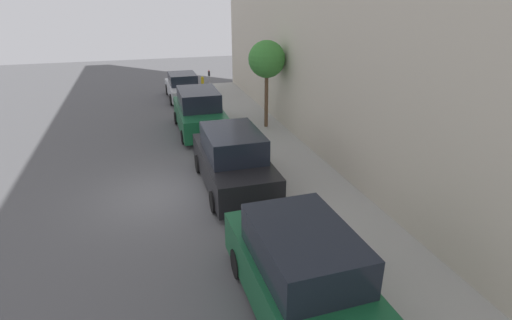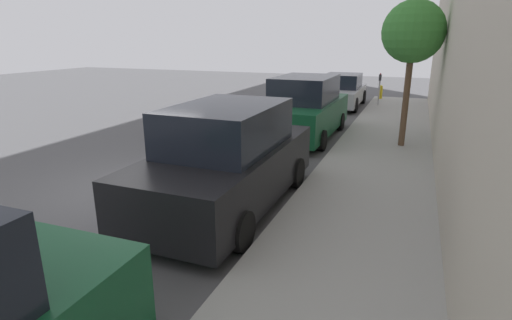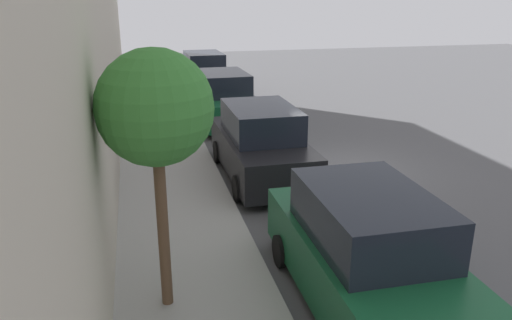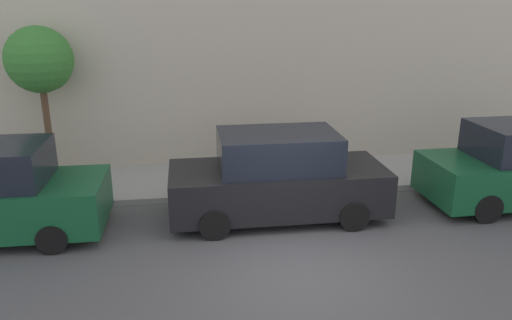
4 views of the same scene
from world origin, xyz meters
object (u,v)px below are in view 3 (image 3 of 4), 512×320
at_px(parked_suv_fourth, 366,254).
at_px(parking_meter_near, 167,70).
at_px(parked_suv_second, 223,100).
at_px(street_tree, 155,110).
at_px(parked_suv_nearest, 204,74).
at_px(parked_suv_third, 261,144).

height_order(parked_suv_fourth, parking_meter_near, parked_suv_fourth).
relative_size(parked_suv_second, street_tree, 1.21).
height_order(parked_suv_nearest, parked_suv_second, same).
height_order(parked_suv_third, parked_suv_fourth, same).
height_order(parked_suv_third, parking_meter_near, parked_suv_third).
xyz_separation_m(parked_suv_second, parking_meter_near, (1.60, -7.43, 0.09)).
height_order(parked_suv_nearest, street_tree, street_tree).
xyz_separation_m(parked_suv_third, street_tree, (2.93, 5.54, 2.35)).
bearing_deg(parking_meter_near, parked_suv_fourth, 95.03).
bearing_deg(parked_suv_nearest, street_tree, 80.05).
xyz_separation_m(parked_suv_fourth, parking_meter_near, (1.72, -19.59, 0.09)).
distance_m(parked_suv_fourth, parking_meter_near, 19.67).
height_order(parked_suv_second, parked_suv_fourth, same).
distance_m(parked_suv_nearest, parking_meter_near, 2.04).
relative_size(parked_suv_fourth, street_tree, 1.21).
bearing_deg(parked_suv_third, street_tree, 62.14).
distance_m(parked_suv_second, parking_meter_near, 7.60).
height_order(parked_suv_nearest, parked_suv_third, same).
relative_size(parked_suv_nearest, parked_suv_second, 1.00).
xyz_separation_m(parking_meter_near, street_tree, (1.36, 19.00, 2.26)).
bearing_deg(parked_suv_third, parked_suv_nearest, -91.06).
bearing_deg(parked_suv_fourth, parked_suv_third, -88.54).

